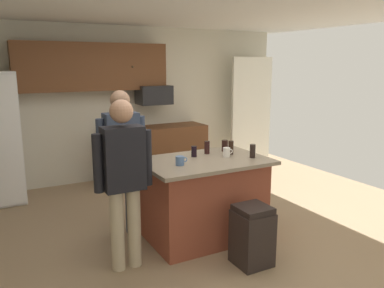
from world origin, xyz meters
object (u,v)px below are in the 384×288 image
Objects in this scene: kitchen_island at (204,199)px; mug_blue_stoneware at (227,152)px; microwave_over_range at (154,95)px; glass_stout_tall at (253,151)px; glass_dark_ale at (231,147)px; glass_pilsner at (207,147)px; person_guest_by_door at (124,174)px; tumbler_amber at (225,146)px; trash_bin at (252,236)px; glass_short_whisky at (194,151)px; mug_ceramic_white at (180,161)px; person_guest_left at (122,153)px.

kitchen_island is 0.59m from mug_blue_stoneware.
glass_stout_tall is at bearing -88.86° from microwave_over_range.
microwave_over_range is at bearing 88.50° from glass_dark_ale.
glass_pilsner is at bearing 147.30° from glass_dark_ale.
person_guest_by_door is (-1.01, -0.22, 0.48)m from kitchen_island.
glass_pilsner is at bearing 8.82° from person_guest_by_door.
tumbler_amber is (-0.05, -2.32, -0.45)m from microwave_over_range.
kitchen_island reaches higher than trash_bin.
glass_dark_ale is at bearing -11.62° from glass_short_whisky.
kitchen_island is 10.05× the size of tumbler_amber.
glass_pilsner is 0.28m from glass_dark_ale.
mug_blue_stoneware is 0.37m from glass_short_whisky.
glass_short_whisky is (0.31, 0.26, 0.01)m from mug_ceramic_white.
mug_blue_stoneware is (0.28, -0.01, 0.51)m from kitchen_island.
glass_dark_ale is (1.41, 0.30, 0.05)m from person_guest_by_door.
person_guest_by_door reaches higher than tumbler_amber.
mug_blue_stoneware reaches higher than trash_bin.
mug_blue_stoneware is 1.02m from trash_bin.
person_guest_left reaches higher than person_guest_by_door.
person_guest_left is at bearing 165.36° from tumbler_amber.
mug_ceramic_white is at bearing -107.16° from microwave_over_range.
microwave_over_range is 2.38m from glass_pilsner.
person_guest_by_door reaches higher than mug_ceramic_white.
person_guest_by_door is 1.50m from tumbler_amber.
person_guest_by_door is 1.44m from glass_dark_ale.
microwave_over_range is at bearing 82.60° from glass_pilsner.
kitchen_island is at bearing -76.25° from glass_short_whisky.
kitchen_island is 10.32× the size of mug_ceramic_white.
microwave_over_range reaches higher than glass_stout_tall.
mug_ceramic_white is (-0.82, -2.64, -0.47)m from microwave_over_range.
glass_stout_tall is (0.36, -0.41, 0.00)m from glass_pilsner.
mug_ceramic_white is 0.97× the size of tumbler_amber.
person_guest_by_door is at bearing -162.22° from tumbler_amber.
mug_blue_stoneware is (-0.18, -2.57, -0.47)m from microwave_over_range.
microwave_over_range is 3.66× the size of glass_stout_tall.
trash_bin is at bearing -108.98° from glass_dark_ale.
glass_short_whisky is at bearing 150.62° from mug_blue_stoneware.
microwave_over_range is at bearing 93.71° from person_guest_left.
person_guest_by_door is at bearing -167.99° from glass_dark_ale.
glass_stout_tall reaches higher than glass_short_whisky.
trash_bin is (-0.05, -0.98, -0.70)m from glass_pilsner.
mug_blue_stoneware reaches higher than kitchen_island.
tumbler_amber is at bearing 72.94° from trash_bin.
glass_stout_tall is at bearing -49.23° from glass_pilsner.
kitchen_island is 0.61m from glass_pilsner.
glass_pilsner is (0.94, -0.32, 0.03)m from person_guest_left.
glass_dark_ale is at bearing 11.41° from kitchen_island.
mug_blue_stoneware is at bearing 7.46° from person_guest_left.
mug_ceramic_white is at bearing -139.74° from glass_short_whisky.
mug_ceramic_white is (0.42, -0.64, 0.00)m from person_guest_left.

